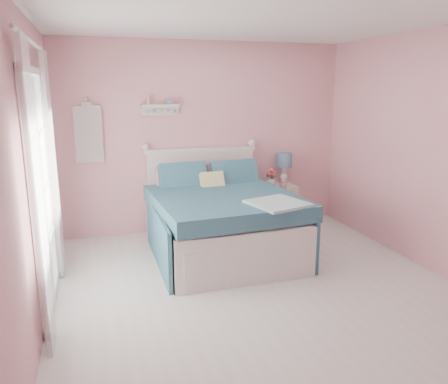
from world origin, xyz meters
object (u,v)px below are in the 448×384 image
nightstand (279,205)px  teacup (283,185)px  bed (220,220)px  table_lamp (284,162)px  vase (271,181)px

nightstand → teacup: (-0.03, -0.16, 0.34)m
bed → nightstand: 1.38m
bed → table_lamp: bed is taller
nightstand → bed: bearing=-145.3°
bed → vase: 1.31m
bed → table_lamp: size_ratio=4.59×
bed → nightstand: bearing=30.9°
vase → teacup: bearing=-58.4°
vase → teacup: size_ratio=1.42×
nightstand → table_lamp: size_ratio=1.34×
nightstand → vase: (-0.14, 0.01, 0.37)m
vase → nightstand: bearing=-4.5°
nightstand → vase: vase is taller
bed → vase: size_ratio=15.28×
nightstand → vase: bearing=175.5°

